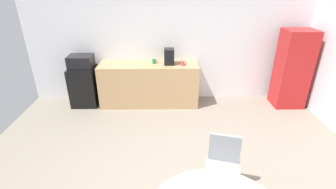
% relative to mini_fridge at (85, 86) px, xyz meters
% --- Properties ---
extents(wall_back, '(6.00, 0.10, 2.60)m').
position_rel_mini_fridge_xyz_m(wall_back, '(1.80, 0.35, 0.89)').
color(wall_back, silver).
rests_on(wall_back, ground_plane).
extents(counter_block, '(2.06, 0.60, 0.90)m').
position_rel_mini_fridge_xyz_m(counter_block, '(1.38, 0.00, 0.04)').
color(counter_block, tan).
rests_on(counter_block, ground_plane).
extents(mini_fridge, '(0.54, 0.54, 0.83)m').
position_rel_mini_fridge_xyz_m(mini_fridge, '(0.00, 0.00, 0.00)').
color(mini_fridge, black).
rests_on(mini_fridge, ground_plane).
extents(microwave, '(0.48, 0.38, 0.26)m').
position_rel_mini_fridge_xyz_m(microwave, '(0.00, 0.00, 0.54)').
color(microwave, black).
rests_on(microwave, mini_fridge).
extents(locker_cabinet, '(0.60, 0.50, 1.61)m').
position_rel_mini_fridge_xyz_m(locker_cabinet, '(4.35, -0.10, 0.39)').
color(locker_cabinet, '#B21E1E').
rests_on(locker_cabinet, ground_plane).
extents(chair_gray, '(0.52, 0.52, 0.83)m').
position_rel_mini_fridge_xyz_m(chair_gray, '(2.42, -2.55, 0.11)').
color(chair_gray, silver).
rests_on(chair_gray, ground_plane).
extents(mug_white, '(0.13, 0.08, 0.09)m').
position_rel_mini_fridge_xyz_m(mug_white, '(1.49, 0.05, 0.53)').
color(mug_white, '#338C59').
rests_on(mug_white, counter_block).
extents(mug_green, '(0.13, 0.08, 0.09)m').
position_rel_mini_fridge_xyz_m(mug_green, '(2.08, -0.10, 0.53)').
color(mug_green, '#D84C4C').
rests_on(mug_green, counter_block).
extents(coffee_maker, '(0.20, 0.24, 0.32)m').
position_rel_mini_fridge_xyz_m(coffee_maker, '(1.81, 0.00, 0.65)').
color(coffee_maker, black).
rests_on(coffee_maker, counter_block).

